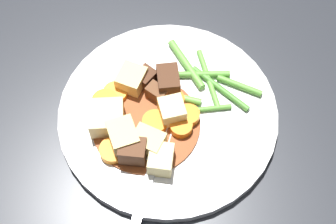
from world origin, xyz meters
name	(u,v)px	position (x,y,z in m)	size (l,w,h in m)	color
ground_plane	(168,117)	(0.00, 0.00, 0.00)	(3.00, 3.00, 0.00)	#26282D
dinner_plate	(168,115)	(0.00, 0.00, 0.01)	(0.26, 0.26, 0.01)	white
stew_sauce	(145,122)	(0.03, 0.00, 0.01)	(0.13, 0.13, 0.00)	brown
carrot_slice_0	(113,151)	(0.08, 0.01, 0.02)	(0.03, 0.03, 0.01)	orange
carrot_slice_1	(115,93)	(0.04, -0.05, 0.02)	(0.03, 0.03, 0.01)	orange
carrot_slice_2	(155,123)	(0.02, 0.01, 0.02)	(0.03, 0.03, 0.01)	orange
carrot_slice_3	(188,116)	(-0.02, 0.02, 0.02)	(0.03, 0.03, 0.01)	orange
carrot_slice_4	(174,100)	(-0.01, -0.01, 0.02)	(0.02, 0.02, 0.01)	orange
carrot_slice_5	(180,128)	(0.00, 0.03, 0.02)	(0.03, 0.03, 0.01)	orange
carrot_slice_6	(105,102)	(0.06, -0.05, 0.02)	(0.03, 0.03, 0.01)	orange
potato_chunk_0	(148,142)	(0.04, 0.03, 0.03)	(0.03, 0.03, 0.03)	#E5CC7A
potato_chunk_1	(107,118)	(0.07, -0.02, 0.03)	(0.04, 0.04, 0.03)	#EAD68C
potato_chunk_2	(123,137)	(0.06, 0.01, 0.03)	(0.03, 0.04, 0.03)	#E5CC7A
potato_chunk_3	(175,110)	(0.00, 0.01, 0.03)	(0.03, 0.03, 0.03)	#EAD68C
potato_chunk_4	(161,159)	(0.04, 0.05, 0.02)	(0.03, 0.03, 0.02)	#EAD68C
potato_chunk_5	(132,80)	(0.02, -0.05, 0.02)	(0.03, 0.03, 0.02)	#E5CC7A
meat_chunk_0	(168,81)	(-0.02, -0.03, 0.03)	(0.03, 0.03, 0.03)	#4C2B19
meat_chunk_1	(133,152)	(0.06, 0.03, 0.03)	(0.02, 0.03, 0.03)	#56331E
meat_chunk_2	(147,77)	(0.00, -0.05, 0.02)	(0.02, 0.02, 0.02)	#4C2B19
meat_chunk_3	(158,93)	(0.00, -0.02, 0.02)	(0.02, 0.02, 0.02)	brown
green_bean_0	(198,110)	(-0.03, 0.02, 0.02)	(0.01, 0.01, 0.08)	#599E38
green_bean_1	(220,88)	(-0.07, 0.01, 0.02)	(0.01, 0.01, 0.08)	#4C8E33
green_bean_2	(196,74)	(-0.06, -0.02, 0.02)	(0.01, 0.01, 0.08)	#599E38
green_bean_3	(175,96)	(-0.02, -0.01, 0.02)	(0.01, 0.01, 0.06)	#66AD42
green_bean_4	(239,86)	(-0.09, 0.02, 0.02)	(0.01, 0.01, 0.06)	#599E38
green_bean_5	(208,79)	(-0.06, -0.01, 0.02)	(0.01, 0.01, 0.08)	#66AD42
green_bean_6	(186,64)	(-0.05, -0.04, 0.02)	(0.01, 0.01, 0.08)	#66AD42
fork	(149,180)	(0.06, 0.06, 0.01)	(0.14, 0.13, 0.00)	silver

